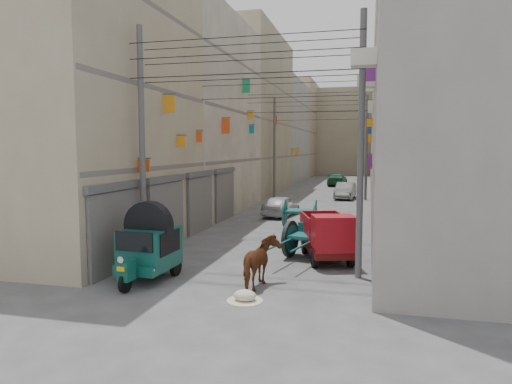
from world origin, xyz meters
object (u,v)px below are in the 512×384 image
(feed_sack, at_px, (245,295))
(distant_car_green, at_px, (337,180))
(second_cart, at_px, (300,213))
(horse, at_px, (261,263))
(distant_car_white, at_px, (281,206))
(distant_car_grey, at_px, (345,191))
(mini_truck, at_px, (329,239))
(tonga_cart, at_px, (306,240))
(auto_rickshaw, at_px, (149,245))

(feed_sack, bearing_deg, distant_car_green, 90.40)
(second_cart, xyz_separation_m, horse, (0.41, -10.11, -0.04))
(horse, bearing_deg, second_cart, -82.61)
(second_cart, bearing_deg, distant_car_white, 113.49)
(second_cart, distance_m, distant_car_grey, 14.13)
(feed_sack, height_order, distant_car_green, distant_car_green)
(mini_truck, bearing_deg, second_cart, 89.32)
(horse, bearing_deg, tonga_cart, -96.99)
(mini_truck, xyz_separation_m, feed_sack, (-1.74, -4.60, -0.69))
(distant_car_green, bearing_deg, mini_truck, 95.77)
(tonga_cart, distance_m, second_cart, 6.54)
(distant_car_grey, xyz_separation_m, distant_car_green, (-1.51, 12.93, 0.01))
(auto_rickshaw, height_order, distant_car_white, auto_rickshaw)
(tonga_cart, distance_m, distant_car_grey, 20.48)
(auto_rickshaw, xyz_separation_m, distant_car_white, (1.38, 13.80, -0.46))
(auto_rickshaw, height_order, second_cart, auto_rickshaw)
(mini_truck, height_order, second_cart, mini_truck)
(tonga_cart, relative_size, distant_car_green, 0.70)
(tonga_cart, xyz_separation_m, distant_car_grey, (0.32, 20.48, -0.06))
(auto_rickshaw, distance_m, mini_truck, 6.10)
(second_cart, distance_m, distant_car_green, 26.98)
(auto_rickshaw, xyz_separation_m, distant_car_green, (3.03, 37.17, -0.41))
(auto_rickshaw, bearing_deg, horse, 3.85)
(distant_car_white, bearing_deg, horse, 107.61)
(auto_rickshaw, distance_m, feed_sack, 3.63)
(second_cart, relative_size, distant_car_green, 0.36)
(auto_rickshaw, bearing_deg, tonga_cart, 44.16)
(second_cart, distance_m, horse, 10.12)
(distant_car_white, bearing_deg, feed_sack, 106.40)
(tonga_cart, bearing_deg, mini_truck, -9.00)
(feed_sack, distance_m, distant_car_green, 38.35)
(feed_sack, relative_size, distant_car_green, 0.13)
(auto_rickshaw, xyz_separation_m, feed_sack, (3.30, -1.18, -0.92))
(tonga_cart, relative_size, second_cart, 1.93)
(distant_car_green, bearing_deg, auto_rickshaw, 87.69)
(auto_rickshaw, height_order, mini_truck, auto_rickshaw)
(tonga_cart, bearing_deg, auto_rickshaw, -124.95)
(auto_rickshaw, height_order, horse, auto_rickshaw)
(mini_truck, height_order, horse, mini_truck)
(second_cart, relative_size, distant_car_grey, 0.42)
(feed_sack, bearing_deg, auto_rickshaw, 160.41)
(auto_rickshaw, bearing_deg, mini_truck, 36.63)
(distant_car_white, bearing_deg, second_cart, 123.67)
(horse, bearing_deg, auto_rickshaw, 6.46)
(feed_sack, xyz_separation_m, horse, (0.13, 1.26, 0.56))
(distant_car_green, bearing_deg, distant_car_white, 88.30)
(auto_rickshaw, xyz_separation_m, distant_car_grey, (4.54, 24.24, -0.42))
(horse, height_order, distant_car_green, horse)
(horse, relative_size, distant_car_white, 0.47)
(mini_truck, relative_size, distant_car_grey, 0.86)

